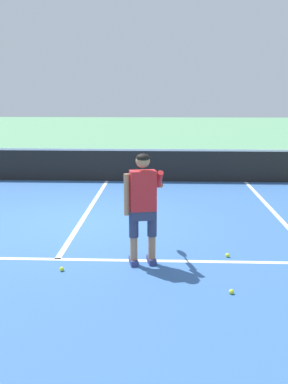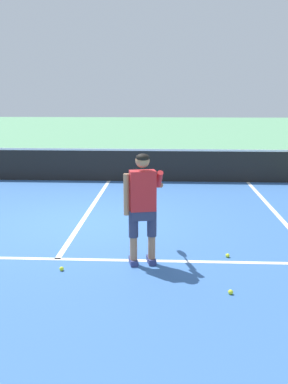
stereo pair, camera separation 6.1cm
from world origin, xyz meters
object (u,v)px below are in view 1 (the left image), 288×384
object	(u,v)px
tennis_player	(143,201)
tennis_ball_by_baseline	(228,255)
tennis_ball_near_feet	(231,292)
tennis_ball_mid_court	(62,269)

from	to	relation	value
tennis_player	tennis_ball_by_baseline	world-z (taller)	tennis_player
tennis_player	tennis_ball_by_baseline	xyz separation A→B (m)	(1.34, 0.33, -0.96)
tennis_ball_near_feet	tennis_player	bearing A→B (deg)	140.00
tennis_ball_mid_court	tennis_player	bearing A→B (deg)	16.20
tennis_ball_near_feet	tennis_ball_by_baseline	world-z (taller)	same
tennis_ball_by_baseline	tennis_player	bearing A→B (deg)	-166.05
tennis_player	tennis_ball_mid_court	xyz separation A→B (m)	(-1.19, -0.34, -0.96)
tennis_ball_mid_court	tennis_ball_by_baseline	bearing A→B (deg)	15.01
tennis_ball_near_feet	tennis_ball_mid_court	xyz separation A→B (m)	(-2.39, 0.66, 0.00)
tennis_ball_near_feet	tennis_ball_by_baseline	distance (m)	1.35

